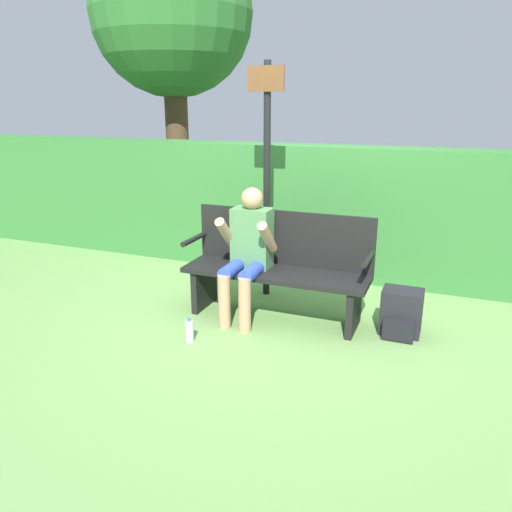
{
  "coord_description": "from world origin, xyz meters",
  "views": [
    {
      "loc": [
        1.43,
        -4.08,
        1.94
      ],
      "look_at": [
        -0.15,
        -0.1,
        0.62
      ],
      "focal_mm": 35.0,
      "sensor_mm": 36.0,
      "label": 1
    }
  ],
  "objects": [
    {
      "name": "ground_plane",
      "position": [
        0.0,
        0.0,
        0.0
      ],
      "size": [
        40.0,
        40.0,
        0.0
      ],
      "primitive_type": "plane",
      "color": "#668E4C"
    },
    {
      "name": "hedge_back",
      "position": [
        0.0,
        1.45,
        0.74
      ],
      "size": [
        12.0,
        0.48,
        1.48
      ],
      "color": "#337033",
      "rests_on": "ground"
    },
    {
      "name": "park_bench",
      "position": [
        0.0,
        0.08,
        0.48
      ],
      "size": [
        1.71,
        0.49,
        0.98
      ],
      "color": "black",
      "rests_on": "ground"
    },
    {
      "name": "person_seated",
      "position": [
        -0.25,
        -0.06,
        0.67
      ],
      "size": [
        0.49,
        0.58,
        1.21
      ],
      "color": "#4C7F4C",
      "rests_on": "ground"
    },
    {
      "name": "backpack",
      "position": [
        1.13,
        0.09,
        0.19
      ],
      "size": [
        0.34,
        0.35,
        0.4
      ],
      "color": "black",
      "rests_on": "ground"
    },
    {
      "name": "water_bottle",
      "position": [
        -0.5,
        -0.73,
        0.1
      ],
      "size": [
        0.07,
        0.07,
        0.21
      ],
      "color": "silver",
      "rests_on": "ground"
    },
    {
      "name": "signpost",
      "position": [
        -0.29,
        0.54,
        1.31
      ],
      "size": [
        0.36,
        0.09,
        2.31
      ],
      "color": "black",
      "rests_on": "ground"
    },
    {
      "name": "tree",
      "position": [
        -2.63,
        2.85,
        3.14
      ],
      "size": [
        2.37,
        2.37,
        4.36
      ],
      "color": "#4C3823",
      "rests_on": "ground"
    }
  ]
}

